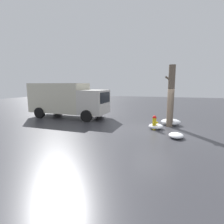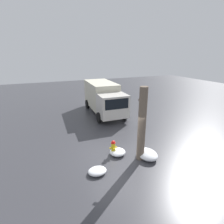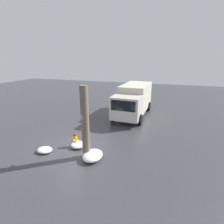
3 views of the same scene
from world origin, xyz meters
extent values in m
plane|color=#38383D|center=(0.00, 0.00, 0.00)|extent=(60.00, 60.00, 0.00)
cylinder|color=yellow|center=(0.00, 0.00, 0.37)|extent=(0.24, 0.24, 0.74)
cylinder|color=red|center=(0.00, 0.00, 0.77)|extent=(0.25, 0.25, 0.06)
sphere|color=red|center=(0.00, 0.00, 0.80)|extent=(0.20, 0.20, 0.20)
cylinder|color=yellow|center=(-0.17, 0.02, 0.46)|extent=(0.11, 0.12, 0.11)
cylinder|color=yellow|center=(-0.02, -0.17, 0.46)|extent=(0.10, 0.11, 0.09)
cylinder|color=yellow|center=(0.02, 0.17, 0.46)|extent=(0.10, 0.11, 0.09)
cylinder|color=#6B5B4C|center=(-0.92, -1.24, 2.03)|extent=(0.43, 0.43, 4.06)
cylinder|color=#6B5B4C|center=(-0.73, -1.24, 3.16)|extent=(0.49, 0.12, 0.39)
cube|color=beige|center=(4.91, -2.04, 1.41)|extent=(1.99, 2.43, 1.91)
cube|color=black|center=(3.95, -2.00, 1.79)|extent=(0.11, 1.98, 0.84)
cube|color=beige|center=(8.22, -2.17, 1.67)|extent=(4.81, 2.54, 2.45)
cylinder|color=black|center=(4.96, -3.22, 0.45)|extent=(0.91, 0.31, 0.90)
cylinder|color=black|center=(5.05, -0.86, 0.45)|extent=(0.91, 0.31, 0.90)
cylinder|color=black|center=(9.36, -3.39, 0.45)|extent=(0.91, 0.31, 0.90)
cylinder|color=black|center=(9.45, -1.03, 0.45)|extent=(0.91, 0.31, 0.90)
ellipsoid|color=white|center=(-1.02, -1.65, 0.22)|extent=(1.33, 1.05, 0.43)
ellipsoid|color=white|center=(-0.09, -0.24, 0.17)|extent=(0.89, 0.91, 0.33)
ellipsoid|color=white|center=(-1.23, 1.37, 0.13)|extent=(0.76, 0.92, 0.26)
camera|label=1|loc=(-0.64, 10.93, 2.81)|focal=28.00mm
camera|label=2|loc=(-8.11, 3.48, 5.59)|focal=28.00mm
camera|label=3|loc=(-8.70, -5.35, 5.36)|focal=28.00mm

